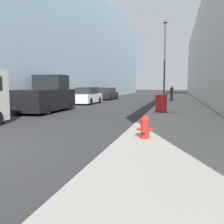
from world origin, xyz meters
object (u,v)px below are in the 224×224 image
at_px(pedestrian_on_sidewalk, 172,93).
at_px(parked_sedan_far, 107,94).
at_px(parked_sedan_near, 87,96).
at_px(pickup_truck, 46,96).
at_px(trash_bin, 161,103).
at_px(lamppost, 165,56).
at_px(fire_hydrant, 145,127).

bearing_deg(pedestrian_on_sidewalk, parked_sedan_far, 156.20).
bearing_deg(pedestrian_on_sidewalk, parked_sedan_near, -152.36).
bearing_deg(pickup_truck, parked_sedan_near, 89.15).
relative_size(trash_bin, parked_sedan_far, 0.22).
height_order(parked_sedan_near, parked_sedan_far, parked_sedan_near).
bearing_deg(lamppost, parked_sedan_far, 127.08).
xyz_separation_m(fire_hydrant, parked_sedan_far, (-7.57, 22.55, 0.18)).
xyz_separation_m(pickup_truck, parked_sedan_far, (-0.07, 15.06, -0.32)).
bearing_deg(fire_hydrant, pickup_truck, 135.01).
xyz_separation_m(lamppost, parked_sedan_near, (-7.28, 2.32, -3.29)).
bearing_deg(trash_bin, pedestrian_on_sidewalk, 88.15).
relative_size(fire_hydrant, lamppost, 0.10).
relative_size(trash_bin, pedestrian_on_sidewalk, 0.65).
distance_m(parked_sedan_near, pedestrian_on_sidewalk, 8.75).
bearing_deg(pickup_truck, parked_sedan_far, 90.26).
bearing_deg(pickup_truck, pedestrian_on_sidewalk, 55.78).
bearing_deg(pickup_truck, lamppost, 35.03).
height_order(pickup_truck, pedestrian_on_sidewalk, pickup_truck).
relative_size(pickup_truck, pedestrian_on_sidewalk, 3.21).
bearing_deg(parked_sedan_near, pickup_truck, -90.85).
relative_size(lamppost, pedestrian_on_sidewalk, 4.29).
relative_size(trash_bin, parked_sedan_near, 0.24).
xyz_separation_m(trash_bin, pedestrian_on_sidewalk, (0.36, 11.26, 0.26)).
distance_m(pickup_truck, parked_sedan_far, 15.06).
distance_m(lamppost, pickup_truck, 9.51).
xyz_separation_m(pickup_truck, pedestrian_on_sidewalk, (7.86, 11.56, -0.07)).
distance_m(parked_sedan_far, pedestrian_on_sidewalk, 8.67).
distance_m(trash_bin, parked_sedan_far, 16.59).
bearing_deg(lamppost, parked_sedan_near, 162.35).
height_order(fire_hydrant, pedestrian_on_sidewalk, pedestrian_on_sidewalk).
xyz_separation_m(parked_sedan_near, parked_sedan_far, (-0.18, 7.56, -0.03)).
relative_size(fire_hydrant, pedestrian_on_sidewalk, 0.44).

